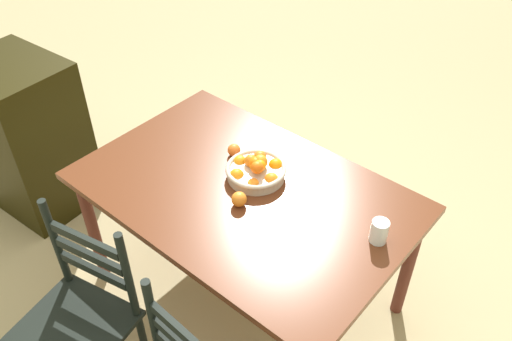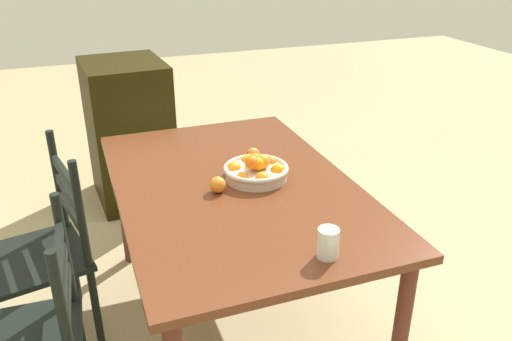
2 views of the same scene
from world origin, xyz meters
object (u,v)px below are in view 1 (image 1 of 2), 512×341
fruit_bowl (256,170)px  orange_loose_1 (234,150)px  cabinet (28,137)px  drinking_glass (379,231)px  orange_loose_0 (239,199)px  dining_table (244,202)px  chair_near_window (79,319)px

fruit_bowl → orange_loose_1: bearing=-15.9°
cabinet → drinking_glass: cabinet is taller
fruit_bowl → orange_loose_0: bearing=108.9°
drinking_glass → fruit_bowl: bearing=1.6°
dining_table → fruit_bowl: bearing=-82.6°
cabinet → fruit_bowl: bearing=-169.5°
chair_near_window → cabinet: size_ratio=0.96×
chair_near_window → orange_loose_1: bearing=77.3°
chair_near_window → fruit_bowl: size_ratio=3.22×
orange_loose_0 → cabinet: bearing=6.9°
dining_table → cabinet: cabinet is taller
dining_table → chair_near_window: size_ratio=1.64×
dining_table → chair_near_window: bearing=75.6°
chair_near_window → cabinet: cabinet is taller
chair_near_window → drinking_glass: (-0.87, -0.98, 0.36)m
cabinet → orange_loose_0: cabinet is taller
dining_table → drinking_glass: (-0.65, -0.13, 0.14)m
orange_loose_1 → fruit_bowl: bearing=164.1°
dining_table → chair_near_window: (0.22, 0.85, -0.23)m
drinking_glass → dining_table: bearing=11.0°
dining_table → orange_loose_1: orange_loose_1 is taller
chair_near_window → drinking_glass: chair_near_window is taller
dining_table → orange_loose_1: size_ratio=24.01×
chair_near_window → orange_loose_0: size_ratio=13.47×
orange_loose_1 → orange_loose_0: bearing=135.8°
cabinet → orange_loose_1: 1.43m
cabinet → orange_loose_1: bearing=-165.3°
chair_near_window → fruit_bowl: bearing=65.8°
chair_near_window → cabinet: (1.31, -0.57, 0.04)m
chair_near_window → fruit_bowl: (-0.20, -0.96, 0.35)m
chair_near_window → drinking_glass: bearing=36.2°
cabinet → orange_loose_1: size_ratio=15.27×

